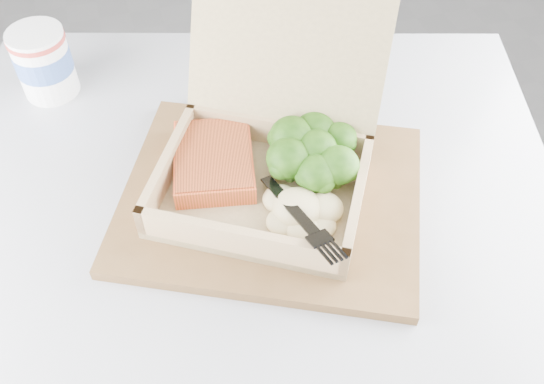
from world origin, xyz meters
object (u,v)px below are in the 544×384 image
object	(u,v)px
cafe_table	(249,311)
paper_cup	(43,61)
serving_tray	(271,198)
takeout_container	(270,141)

from	to	relation	value
cafe_table	paper_cup	size ratio (longest dim) A/B	9.93
serving_tray	paper_cup	distance (m)	0.37
serving_tray	paper_cup	xyz separation A→B (m)	(-0.24, 0.28, 0.04)
takeout_container	cafe_table	bearing A→B (deg)	-96.31
serving_tray	takeout_container	size ratio (longest dim) A/B	1.02
takeout_container	paper_cup	bearing A→B (deg)	165.43
serving_tray	takeout_container	xyz separation A→B (m)	(0.01, 0.03, 0.06)
serving_tray	paper_cup	world-z (taller)	paper_cup
takeout_container	paper_cup	world-z (taller)	takeout_container
cafe_table	takeout_container	size ratio (longest dim) A/B	2.81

